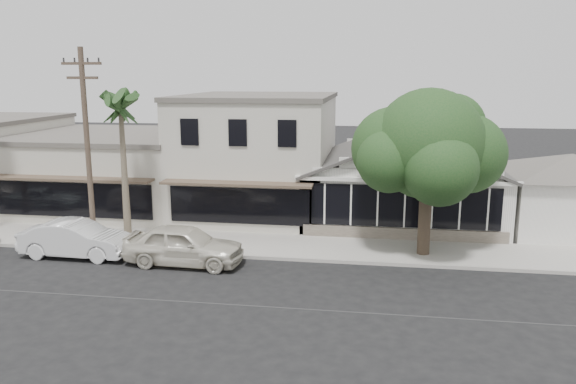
% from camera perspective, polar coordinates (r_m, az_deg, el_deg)
% --- Properties ---
extents(ground, '(140.00, 140.00, 0.00)m').
position_cam_1_polar(ground, '(19.71, -2.15, -11.59)').
color(ground, black).
rests_on(ground, ground).
extents(sidewalk_north, '(90.00, 3.50, 0.15)m').
position_cam_1_polar(sidewalk_north, '(28.14, -15.76, -4.62)').
color(sidewalk_north, '#9E9991').
rests_on(sidewalk_north, ground).
extents(corner_shop, '(10.40, 8.60, 5.10)m').
position_cam_1_polar(corner_shop, '(30.71, 11.46, 1.83)').
color(corner_shop, white).
rests_on(corner_shop, ground).
extents(side_cottage, '(6.00, 6.00, 3.00)m').
position_cam_1_polar(side_cottage, '(31.48, 26.52, -1.03)').
color(side_cottage, white).
rests_on(side_cottage, ground).
extents(row_building_near, '(8.00, 10.00, 6.50)m').
position_cam_1_polar(row_building_near, '(32.24, -2.95, 3.66)').
color(row_building_near, beige).
rests_on(row_building_near, ground).
extents(row_building_midnear, '(10.00, 10.00, 4.20)m').
position_cam_1_polar(row_building_midnear, '(35.33, -17.39, 1.97)').
color(row_building_midnear, beige).
rests_on(row_building_midnear, ground).
extents(utility_pole, '(1.80, 0.24, 9.00)m').
position_cam_1_polar(utility_pole, '(26.29, -19.71, 4.50)').
color(utility_pole, brown).
rests_on(utility_pole, ground).
extents(car_0, '(5.07, 2.19, 1.70)m').
position_cam_1_polar(car_0, '(23.96, -10.53, -5.30)').
color(car_0, beige).
rests_on(car_0, ground).
extents(car_1, '(4.87, 1.79, 1.59)m').
position_cam_1_polar(car_1, '(26.26, -20.72, -4.49)').
color(car_1, silver).
rests_on(car_1, ground).
extents(shade_tree, '(6.60, 5.96, 7.32)m').
position_cam_1_polar(shade_tree, '(24.64, 13.89, 4.47)').
color(shade_tree, '#4B3D2D').
rests_on(shade_tree, ground).
extents(palm_east, '(3.26, 3.26, 7.58)m').
position_cam_1_polar(palm_east, '(26.73, -16.67, 8.42)').
color(palm_east, '#726651').
rests_on(palm_east, ground).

